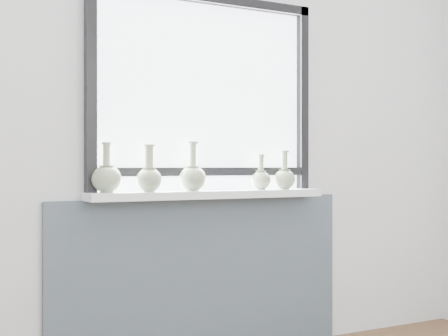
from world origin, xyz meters
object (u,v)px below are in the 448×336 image
vase_c (193,176)px  vase_d (261,179)px  vase_a (107,177)px  vase_b (149,177)px  windowsill (210,194)px  vase_e (284,177)px

vase_c → vase_d: (0.42, 0.02, -0.02)m
vase_a → vase_b: vase_a is taller
vase_a → vase_b: bearing=-4.5°
windowsill → vase_d: size_ratio=6.81×
vase_c → vase_d: size_ratio=1.32×
vase_a → vase_c: (0.46, -0.01, 0.00)m
vase_a → vase_c: size_ratio=0.96×
windowsill → vase_e: 0.47m
vase_b → vase_e: bearing=0.1°
vase_a → vase_e: size_ratio=1.13×
vase_c → vase_e: (0.57, -0.00, -0.01)m
vase_e → windowsill: bearing=178.2°
vase_e → vase_c: bearing=179.7°
vase_a → vase_e: (1.02, -0.01, -0.01)m
windowsill → vase_d: bearing=0.8°
vase_a → vase_e: bearing=-0.8°
vase_b → vase_d: vase_b is taller
vase_d → vase_e: (0.14, -0.02, 0.01)m
windowsill → vase_c: size_ratio=5.14×
vase_d → vase_a: bearing=-179.8°
windowsill → vase_d: 0.33m
vase_a → vase_c: bearing=-1.5°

